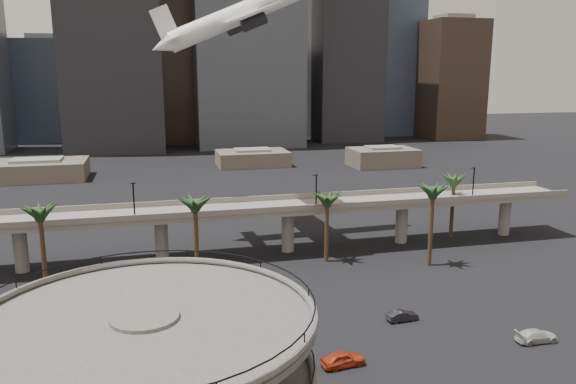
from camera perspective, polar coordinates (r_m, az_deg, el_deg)
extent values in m
cylinder|color=#4E4B49|center=(39.63, -14.02, -17.98)|extent=(22.00, 22.00, 0.45)
torus|color=#4E4B49|center=(39.39, -14.05, -17.38)|extent=(22.20, 22.20, 0.50)
torus|color=black|center=(39.01, -14.11, -16.36)|extent=(21.80, 21.80, 0.10)
cylinder|color=#4E4B49|center=(37.81, -14.33, -12.71)|extent=(22.00, 22.00, 0.45)
torus|color=#4E4B49|center=(37.62, -14.37, -12.06)|extent=(22.20, 22.20, 0.50)
torus|color=black|center=(37.30, -14.43, -10.93)|extent=(21.80, 21.80, 0.10)
cube|color=slate|center=(97.07, -6.34, -1.96)|extent=(130.00, 9.00, 0.90)
cube|color=slate|center=(92.53, -5.98, -2.08)|extent=(130.00, 0.30, 1.00)
cube|color=slate|center=(101.21, -6.70, -0.87)|extent=(130.00, 0.30, 1.00)
cylinder|color=slate|center=(99.62, -25.52, -5.23)|extent=(2.20, 2.20, 8.00)
cylinder|color=slate|center=(97.42, -12.73, -4.70)|extent=(2.20, 2.20, 8.00)
cylinder|color=slate|center=(100.13, -0.02, -3.94)|extent=(2.20, 2.20, 8.00)
cylinder|color=slate|center=(107.36, 11.46, -3.08)|extent=(2.20, 2.20, 8.00)
cylinder|color=slate|center=(118.31, 21.15, -2.26)|extent=(2.20, 2.20, 8.00)
cylinder|color=black|center=(91.66, -15.39, -0.91)|extent=(0.24, 0.24, 6.00)
cylinder|color=black|center=(95.55, 2.88, 0.03)|extent=(0.24, 0.24, 6.00)
cylinder|color=black|center=(107.97, 18.31, 0.82)|extent=(0.24, 0.24, 6.00)
cylinder|color=#41301C|center=(86.44, -9.29, -5.13)|extent=(0.70, 0.70, 12.15)
ellipsoid|color=#1E3A1A|center=(84.78, -9.43, -0.95)|extent=(4.40, 4.40, 2.00)
cylinder|color=#41301C|center=(94.53, 3.95, -3.93)|extent=(0.70, 0.70, 10.80)
ellipsoid|color=#1E3A1A|center=(93.11, 4.00, -0.50)|extent=(4.40, 4.40, 2.00)
cylinder|color=#41301C|center=(95.11, 14.31, -3.62)|extent=(0.70, 0.70, 12.60)
ellipsoid|color=#1E3A1A|center=(93.57, 14.53, 0.33)|extent=(4.40, 4.40, 2.00)
cylinder|color=#41301C|center=(112.84, 16.35, -1.64)|extent=(0.70, 0.70, 11.25)
ellipsoid|color=#1E3A1A|center=(111.61, 16.53, 1.37)|extent=(4.40, 4.40, 2.00)
cylinder|color=#41301C|center=(89.62, -23.61, -5.54)|extent=(0.70, 0.70, 11.70)
ellipsoid|color=#1E3A1A|center=(88.04, -23.95, -1.65)|extent=(4.40, 4.40, 2.00)
cube|color=brown|center=(183.68, -24.07, 2.03)|extent=(28.00, 18.00, 5.50)
cube|color=slate|center=(183.21, -24.15, 3.00)|extent=(14.00, 9.00, 0.80)
cube|color=brown|center=(193.66, -3.63, 3.45)|extent=(24.00, 16.00, 5.00)
cube|color=slate|center=(193.25, -3.64, 4.30)|extent=(12.00, 8.00, 0.80)
cube|color=brown|center=(194.64, 9.59, 3.50)|extent=(22.00, 15.00, 6.00)
cube|color=slate|center=(194.17, 9.63, 4.49)|extent=(11.00, 7.50, 0.80)
cube|color=#374355|center=(286.78, -22.85, 9.44)|extent=(30.00, 30.00, 45.97)
cube|color=slate|center=(287.09, -23.26, 14.26)|extent=(16.50, 16.50, 2.40)
cube|color=black|center=(239.73, -17.71, 16.60)|extent=(38.00, 30.00, 105.34)
cube|color=#31241B|center=(264.25, -10.54, 14.39)|extent=(28.00, 26.00, 86.19)
cube|color=#42464E|center=(248.43, -4.30, 18.04)|extent=(45.00, 32.00, 114.92)
cube|color=#86755D|center=(286.63, -0.38, 9.79)|extent=(24.00, 24.00, 40.22)
cube|color=slate|center=(286.59, -0.39, 14.06)|extent=(13.20, 13.20, 2.40)
cube|color=black|center=(269.36, 5.83, 14.99)|extent=(30.00, 28.00, 90.97)
cube|color=#374355|center=(297.47, 9.47, 12.30)|extent=(34.00, 30.00, 67.03)
cube|color=#31241B|center=(286.24, 16.14, 10.86)|extent=(26.00, 26.00, 55.54)
cube|color=slate|center=(287.34, 16.49, 16.64)|extent=(14.30, 14.30, 2.40)
cube|color=#86755D|center=(300.24, -8.27, 9.41)|extent=(22.00, 22.00, 36.39)
cube|color=slate|center=(300.01, -8.39, 13.11)|extent=(12.10, 12.10, 2.40)
cylinder|color=white|center=(107.81, -4.52, 17.73)|extent=(28.74, 6.12, 14.69)
cone|color=white|center=(104.67, -12.70, 14.25)|extent=(4.93, 3.73, 4.50)
cube|color=white|center=(107.54, -4.90, 17.21)|extent=(9.01, 31.83, 2.94)
cube|color=white|center=(104.94, -11.73, 14.93)|extent=(3.28, 10.63, 1.20)
cube|color=white|center=(104.98, -12.43, 16.38)|extent=(5.31, 0.80, 6.60)
cylinder|color=#232227|center=(113.26, -5.09, 16.36)|extent=(5.02, 2.49, 3.62)
cylinder|color=#232227|center=(102.15, -3.49, 16.86)|extent=(5.02, 2.49, 3.62)
imported|color=red|center=(64.00, 5.60, -16.51)|extent=(5.11, 2.51, 1.68)
imported|color=black|center=(75.48, 11.53, -12.20)|extent=(4.21, 1.71, 1.36)
imported|color=beige|center=(74.84, 23.93, -13.21)|extent=(5.16, 2.14, 1.49)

